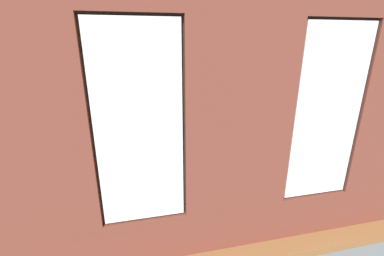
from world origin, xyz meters
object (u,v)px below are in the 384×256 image
at_px(coffee_table, 179,141).
at_px(tv_flatscreen, 52,124).
at_px(remote_gray, 194,135).
at_px(media_console, 57,152).
at_px(potted_plant_near_tv, 70,150).
at_px(couch_left, 311,150).
at_px(couch_by_window, 201,198).
at_px(cup_ceramic, 171,136).
at_px(candle_jar, 161,140).
at_px(table_plant_small, 179,135).
at_px(papasan_chair, 144,125).
at_px(potted_plant_corner_near_left, 261,109).
at_px(potted_plant_between_couches, 279,174).
at_px(potted_plant_beside_window_right, 65,214).

relative_size(coffee_table, tv_flatscreen, 1.37).
bearing_deg(tv_flatscreen, remote_gray, 179.04).
relative_size(media_console, potted_plant_near_tv, 1.11).
bearing_deg(tv_flatscreen, couch_left, 167.03).
height_order(couch_by_window, cup_ceramic, couch_by_window).
relative_size(candle_jar, potted_plant_near_tv, 0.10).
bearing_deg(coffee_table, couch_by_window, 88.08).
bearing_deg(media_console, table_plant_small, 175.90).
bearing_deg(tv_flatscreen, potted_plant_near_tv, 116.95).
bearing_deg(papasan_chair, couch_by_window, 101.17).
bearing_deg(potted_plant_corner_near_left, couch_left, 86.85).
height_order(couch_by_window, coffee_table, couch_by_window).
relative_size(cup_ceramic, papasan_chair, 0.08).
xyz_separation_m(cup_ceramic, potted_plant_between_couches, (-1.46, 2.37, 0.07)).
height_order(coffee_table, cup_ceramic, cup_ceramic).
bearing_deg(media_console, tv_flatscreen, -90.00).
xyz_separation_m(media_console, potted_plant_between_couches, (-4.02, 2.46, 0.26)).
relative_size(cup_ceramic, remote_gray, 0.57).
distance_m(cup_ceramic, candle_jar, 0.34).
distance_m(couch_by_window, media_console, 3.66).
xyz_separation_m(table_plant_small, tv_flatscreen, (2.75, -0.20, 0.42)).
distance_m(candle_jar, papasan_chair, 1.33).
distance_m(candle_jar, potted_plant_between_couches, 2.74).
bearing_deg(cup_ceramic, table_plant_small, 149.98).
bearing_deg(potted_plant_corner_near_left, potted_plant_between_couches, 66.80).
bearing_deg(potted_plant_near_tv, couch_left, 177.77).
bearing_deg(cup_ceramic, remote_gray, -175.87).
xyz_separation_m(couch_by_window, coffee_table, (-0.08, -2.31, 0.05)).
xyz_separation_m(couch_by_window, cup_ceramic, (0.10, -2.42, 0.15)).
relative_size(candle_jar, media_console, 0.09).
bearing_deg(couch_left, coffee_table, -107.61).
distance_m(coffee_table, table_plant_small, 0.15).
height_order(media_console, potted_plant_beside_window_right, potted_plant_beside_window_right).
distance_m(remote_gray, potted_plant_near_tv, 2.81).
relative_size(table_plant_small, remote_gray, 1.12).
bearing_deg(coffee_table, papasan_chair, -56.77).
distance_m(table_plant_small, potted_plant_beside_window_right, 3.13).
xyz_separation_m(tv_flatscreen, potted_plant_between_couches, (-4.02, 2.46, -0.40)).
xyz_separation_m(candle_jar, table_plant_small, (-0.44, -0.13, 0.04)).
bearing_deg(media_console, cup_ceramic, 177.95).
bearing_deg(remote_gray, potted_plant_beside_window_right, 64.44).
height_order(couch_left, potted_plant_beside_window_right, potted_plant_beside_window_right).
bearing_deg(potted_plant_near_tv, media_console, -62.99).
bearing_deg(coffee_table, table_plant_small, 180.00).
bearing_deg(tv_flatscreen, media_console, 90.00).
height_order(cup_ceramic, potted_plant_between_couches, potted_plant_between_couches).
bearing_deg(potted_plant_corner_near_left, papasan_chair, 7.10).
height_order(couch_by_window, table_plant_small, couch_by_window).
relative_size(cup_ceramic, potted_plant_near_tv, 0.09).
height_order(potted_plant_near_tv, potted_plant_corner_near_left, potted_plant_corner_near_left).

